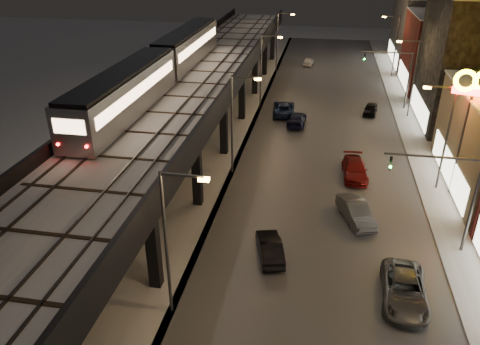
{
  "coord_description": "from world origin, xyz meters",
  "views": [
    {
      "loc": [
        6.8,
        -6.36,
        19.28
      ],
      "look_at": [
        1.77,
        21.36,
        5.0
      ],
      "focal_mm": 35.0,
      "sensor_mm": 36.0,
      "label": 1
    }
  ],
  "objects_px": {
    "car_onc_white": "(355,170)",
    "car_onc_red": "(370,110)",
    "car_mid_silver": "(284,109)",
    "car_onc_dark": "(404,291)",
    "car_near_white": "(270,248)",
    "car_onc_silver": "(356,212)",
    "car_mid_dark": "(297,120)",
    "car_far_white": "(309,62)",
    "subway_train": "(161,65)"
  },
  "relations": [
    {
      "from": "car_near_white",
      "to": "car_onc_silver",
      "type": "distance_m",
      "value": 8.05
    },
    {
      "from": "car_near_white",
      "to": "car_onc_red",
      "type": "height_order",
      "value": "car_near_white"
    },
    {
      "from": "subway_train",
      "to": "car_onc_white",
      "type": "height_order",
      "value": "subway_train"
    },
    {
      "from": "car_mid_dark",
      "to": "car_onc_silver",
      "type": "relative_size",
      "value": 1.04
    },
    {
      "from": "subway_train",
      "to": "car_far_white",
      "type": "distance_m",
      "value": 39.05
    },
    {
      "from": "car_onc_white",
      "to": "car_mid_dark",
      "type": "bearing_deg",
      "value": 113.27
    },
    {
      "from": "car_onc_dark",
      "to": "car_onc_white",
      "type": "relative_size",
      "value": 1.09
    },
    {
      "from": "car_mid_silver",
      "to": "car_far_white",
      "type": "height_order",
      "value": "car_mid_silver"
    },
    {
      "from": "car_onc_white",
      "to": "car_far_white",
      "type": "bearing_deg",
      "value": 95.23
    },
    {
      "from": "car_mid_silver",
      "to": "car_onc_dark",
      "type": "relative_size",
      "value": 1.0
    },
    {
      "from": "car_near_white",
      "to": "car_onc_dark",
      "type": "distance_m",
      "value": 8.72
    },
    {
      "from": "subway_train",
      "to": "car_onc_dark",
      "type": "height_order",
      "value": "subway_train"
    },
    {
      "from": "subway_train",
      "to": "car_onc_red",
      "type": "relative_size",
      "value": 9.57
    },
    {
      "from": "car_onc_white",
      "to": "car_onc_dark",
      "type": "bearing_deg",
      "value": -85.16
    },
    {
      "from": "car_mid_dark",
      "to": "car_onc_dark",
      "type": "height_order",
      "value": "car_onc_dark"
    },
    {
      "from": "subway_train",
      "to": "car_onc_dark",
      "type": "bearing_deg",
      "value": -43.11
    },
    {
      "from": "car_near_white",
      "to": "car_onc_dark",
      "type": "height_order",
      "value": "car_onc_dark"
    },
    {
      "from": "car_near_white",
      "to": "car_onc_white",
      "type": "xyz_separation_m",
      "value": [
        5.99,
        12.92,
        0.03
      ]
    },
    {
      "from": "subway_train",
      "to": "car_onc_dark",
      "type": "relative_size",
      "value": 6.43
    },
    {
      "from": "car_onc_silver",
      "to": "subway_train",
      "type": "bearing_deg",
      "value": 128.9
    },
    {
      "from": "car_near_white",
      "to": "car_onc_red",
      "type": "bearing_deg",
      "value": -120.6
    },
    {
      "from": "car_far_white",
      "to": "car_onc_dark",
      "type": "distance_m",
      "value": 56.38
    },
    {
      "from": "car_mid_dark",
      "to": "car_far_white",
      "type": "height_order",
      "value": "car_mid_dark"
    },
    {
      "from": "subway_train",
      "to": "car_near_white",
      "type": "bearing_deg",
      "value": -52.93
    },
    {
      "from": "car_onc_silver",
      "to": "car_onc_red",
      "type": "xyz_separation_m",
      "value": [
        2.68,
        24.49,
        -0.14
      ]
    },
    {
      "from": "car_onc_dark",
      "to": "car_near_white",
      "type": "bearing_deg",
      "value": 164.25
    },
    {
      "from": "car_mid_silver",
      "to": "car_onc_dark",
      "type": "xyz_separation_m",
      "value": [
        10.03,
        -31.01,
        0.0
      ]
    },
    {
      "from": "car_mid_dark",
      "to": "car_onc_red",
      "type": "relative_size",
      "value": 1.31
    },
    {
      "from": "subway_train",
      "to": "car_far_white",
      "type": "relative_size",
      "value": 9.43
    },
    {
      "from": "subway_train",
      "to": "car_onc_silver",
      "type": "bearing_deg",
      "value": -31.26
    },
    {
      "from": "subway_train",
      "to": "car_onc_red",
      "type": "bearing_deg",
      "value": 32.03
    },
    {
      "from": "car_far_white",
      "to": "car_onc_white",
      "type": "relative_size",
      "value": 0.74
    },
    {
      "from": "car_onc_dark",
      "to": "car_far_white",
      "type": "bearing_deg",
      "value": 101.5
    },
    {
      "from": "car_near_white",
      "to": "car_onc_dark",
      "type": "bearing_deg",
      "value": 146.37
    },
    {
      "from": "car_onc_dark",
      "to": "car_onc_red",
      "type": "height_order",
      "value": "car_onc_dark"
    },
    {
      "from": "car_onc_dark",
      "to": "car_onc_red",
      "type": "relative_size",
      "value": 1.49
    },
    {
      "from": "car_onc_silver",
      "to": "car_onc_dark",
      "type": "distance_m",
      "value": 8.74
    },
    {
      "from": "car_far_white",
      "to": "car_onc_dark",
      "type": "bearing_deg",
      "value": 105.22
    },
    {
      "from": "car_onc_silver",
      "to": "car_onc_red",
      "type": "relative_size",
      "value": 1.26
    },
    {
      "from": "car_onc_white",
      "to": "car_mid_silver",
      "type": "bearing_deg",
      "value": 113.58
    },
    {
      "from": "car_onc_red",
      "to": "car_mid_dark",
      "type": "bearing_deg",
      "value": -138.29
    },
    {
      "from": "subway_train",
      "to": "car_far_white",
      "type": "height_order",
      "value": "subway_train"
    },
    {
      "from": "subway_train",
      "to": "car_mid_dark",
      "type": "relative_size",
      "value": 7.31
    },
    {
      "from": "car_onc_white",
      "to": "car_onc_red",
      "type": "height_order",
      "value": "car_onc_white"
    },
    {
      "from": "car_mid_silver",
      "to": "car_onc_dark",
      "type": "height_order",
      "value": "car_onc_dark"
    },
    {
      "from": "car_far_white",
      "to": "car_onc_silver",
      "type": "bearing_deg",
      "value": 103.79
    },
    {
      "from": "car_onc_silver",
      "to": "car_far_white",
      "type": "bearing_deg",
      "value": 77.2
    },
    {
      "from": "car_mid_silver",
      "to": "car_onc_red",
      "type": "xyz_separation_m",
      "value": [
        10.25,
        1.87,
        -0.13
      ]
    },
    {
      "from": "car_near_white",
      "to": "car_onc_silver",
      "type": "bearing_deg",
      "value": -150.95
    },
    {
      "from": "car_mid_silver",
      "to": "car_onc_silver",
      "type": "height_order",
      "value": "car_onc_silver"
    }
  ]
}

